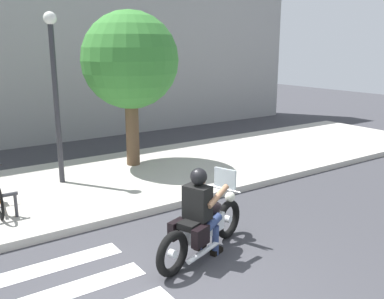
% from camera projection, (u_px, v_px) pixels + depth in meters
% --- Properties ---
extents(ground_plane, '(48.00, 48.00, 0.00)m').
position_uv_depth(ground_plane, '(166.00, 294.00, 5.70)').
color(ground_plane, '#38383D').
extents(sidewalk, '(24.00, 4.40, 0.15)m').
position_uv_depth(sidewalk, '(56.00, 192.00, 9.41)').
color(sidewalk, '#B7B2A8').
rests_on(sidewalk, ground).
extents(crosswalk_stripe_3, '(2.80, 0.40, 0.01)m').
position_uv_depth(crosswalk_stripe_3, '(45.00, 299.00, 5.58)').
color(crosswalk_stripe_3, white).
rests_on(crosswalk_stripe_3, ground).
extents(crosswalk_stripe_4, '(2.80, 0.40, 0.01)m').
position_uv_depth(crosswalk_stripe_4, '(29.00, 273.00, 6.22)').
color(crosswalk_stripe_4, white).
rests_on(crosswalk_stripe_4, ground).
extents(motorcycle, '(2.12, 0.95, 1.26)m').
position_uv_depth(motorcycle, '(203.00, 227.00, 6.65)').
color(motorcycle, black).
rests_on(motorcycle, ground).
extents(rider, '(0.74, 0.67, 1.46)m').
position_uv_depth(rider, '(200.00, 206.00, 6.51)').
color(rider, black).
rests_on(rider, ground).
extents(street_lamp, '(0.28, 0.28, 3.92)m').
position_uv_depth(street_lamp, '(55.00, 84.00, 9.32)').
color(street_lamp, '#2D2D33').
rests_on(street_lamp, ground).
extents(tree_near_rack, '(2.44, 2.44, 4.08)m').
position_uv_depth(tree_near_rack, '(130.00, 61.00, 10.66)').
color(tree_near_rack, brown).
rests_on(tree_near_rack, ground).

